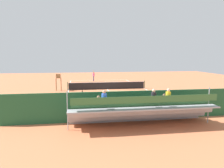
{
  "coord_description": "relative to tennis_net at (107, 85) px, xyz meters",
  "views": [
    {
      "loc": [
        3.92,
        28.23,
        4.36
      ],
      "look_at": [
        0.0,
        4.0,
        1.2
      ],
      "focal_mm": 35.08,
      "sensor_mm": 36.0,
      "label": 1
    }
  ],
  "objects": [
    {
      "name": "ground_plane",
      "position": [
        0.0,
        0.0,
        -0.5
      ],
      "size": [
        60.0,
        60.0,
        0.0
      ],
      "primitive_type": "plane",
      "color": "#CC7047"
    },
    {
      "name": "court_line_markings",
      "position": [
        0.0,
        -0.04,
        -0.5
      ],
      "size": [
        10.1,
        22.2,
        0.01
      ],
      "color": "white",
      "rests_on": "ground"
    },
    {
      "name": "tennis_net",
      "position": [
        0.0,
        0.0,
        0.0
      ],
      "size": [
        10.3,
        0.1,
        1.07
      ],
      "color": "black",
      "rests_on": "ground"
    },
    {
      "name": "backdrop_wall",
      "position": [
        0.0,
        14.0,
        0.5
      ],
      "size": [
        18.0,
        0.16,
        2.0
      ],
      "primitive_type": "cube",
      "color": "#235633",
      "rests_on": "ground"
    },
    {
      "name": "bleacher_stand",
      "position": [
        -0.01,
        15.36,
        0.45
      ],
      "size": [
        9.06,
        2.4,
        2.48
      ],
      "color": "#9EA0A5",
      "rests_on": "ground"
    },
    {
      "name": "umpire_chair",
      "position": [
        6.2,
        0.34,
        0.81
      ],
      "size": [
        0.67,
        0.67,
        2.14
      ],
      "color": "olive",
      "rests_on": "ground"
    },
    {
      "name": "courtside_bench",
      "position": [
        -3.42,
        13.27,
        0.06
      ],
      "size": [
        1.8,
        0.4,
        0.93
      ],
      "color": "#33383D",
      "rests_on": "ground"
    },
    {
      "name": "equipment_bag",
      "position": [
        -1.29,
        13.4,
        -0.32
      ],
      "size": [
        0.9,
        0.36,
        0.36
      ],
      "primitive_type": "cube",
      "color": "#334C8C",
      "rests_on": "ground"
    },
    {
      "name": "tennis_player",
      "position": [
        1.05,
        -9.57,
        0.51
      ],
      "size": [
        0.37,
        0.53,
        1.93
      ],
      "color": "navy",
      "rests_on": "ground"
    },
    {
      "name": "tennis_racket",
      "position": [
        1.7,
        -9.25,
        -0.49
      ],
      "size": [
        0.39,
        0.58,
        0.03
      ],
      "color": "black",
      "rests_on": "ground"
    },
    {
      "name": "tennis_ball_near",
      "position": [
        1.54,
        -7.68,
        -0.47
      ],
      "size": [
        0.07,
        0.07,
        0.07
      ],
      "primitive_type": "sphere",
      "color": "#CCDB33",
      "rests_on": "ground"
    },
    {
      "name": "tennis_ball_far",
      "position": [
        3.13,
        -7.15,
        -0.47
      ],
      "size": [
        0.07,
        0.07,
        0.07
      ],
      "primitive_type": "sphere",
      "color": "#CCDB33",
      "rests_on": "ground"
    },
    {
      "name": "line_judge",
      "position": [
        3.64,
        12.9,
        0.51
      ],
      "size": [
        0.38,
        0.54,
        1.93
      ],
      "color": "#232328",
      "rests_on": "ground"
    }
  ]
}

